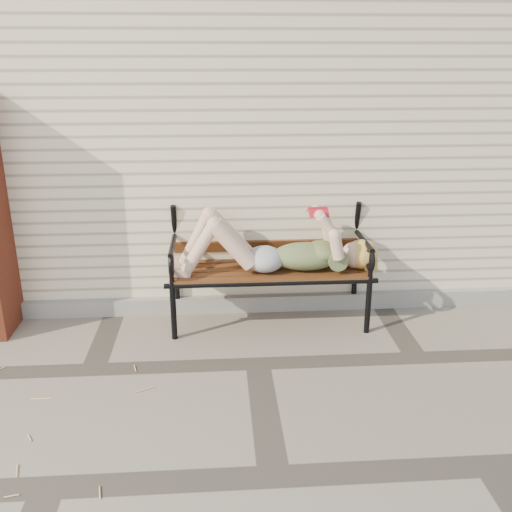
{
  "coord_description": "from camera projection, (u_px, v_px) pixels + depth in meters",
  "views": [
    {
      "loc": [
        -0.29,
        -3.85,
        2.25
      ],
      "look_at": [
        0.02,
        0.46,
        0.72
      ],
      "focal_mm": 40.0,
      "sensor_mm": 36.0,
      "label": 1
    }
  ],
  "objects": [
    {
      "name": "reading_woman",
      "position": [
        272.0,
        247.0,
        4.8
      ],
      "size": [
        1.75,
        0.4,
        0.55
      ],
      "color": "#0A3948",
      "rests_on": "ground"
    },
    {
      "name": "ground",
      "position": [
        258.0,
        364.0,
        4.39
      ],
      "size": [
        80.0,
        80.0,
        0.0
      ],
      "primitive_type": "plane",
      "color": "#75675A",
      "rests_on": "ground"
    },
    {
      "name": "house_wall",
      "position": [
        239.0,
        122.0,
        6.71
      ],
      "size": [
        8.0,
        4.0,
        3.0
      ],
      "primitive_type": "cube",
      "color": "beige",
      "rests_on": "ground"
    },
    {
      "name": "garden_bench",
      "position": [
        268.0,
        246.0,
        4.95
      ],
      "size": [
        1.85,
        0.74,
        1.2
      ],
      "color": "black",
      "rests_on": "ground"
    },
    {
      "name": "straw_scatter",
      "position": [
        30.0,
        420.0,
        3.7
      ],
      "size": [
        2.64,
        1.65,
        0.01
      ],
      "color": "#E7B970",
      "rests_on": "ground"
    },
    {
      "name": "foundation_strip",
      "position": [
        250.0,
        303.0,
        5.27
      ],
      "size": [
        8.0,
        0.1,
        0.15
      ],
      "primitive_type": "cube",
      "color": "gray",
      "rests_on": "ground"
    }
  ]
}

